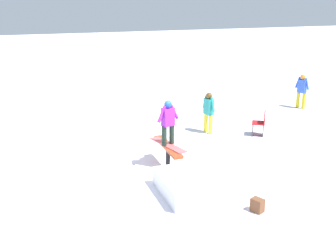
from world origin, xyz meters
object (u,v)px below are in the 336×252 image
Objects in this scene: rail_feature at (168,149)px; main_rider_on_rail at (168,124)px; backpack_on_snow at (257,205)px; folding_chair at (260,124)px; bystander_teal at (209,110)px; loose_snowboard_white at (79,110)px; bystander_blue at (302,89)px.

rail_feature is 0.79m from main_rider_on_rail.
folding_chair is at bearing -54.81° from backpack_on_snow.
bystander_teal is at bearing -44.53° from rail_feature.
folding_chair is at bearing 161.62° from loose_snowboard_white.
bystander_teal is (2.69, -2.06, -0.55)m from main_rider_on_rail.
loose_snowboard_white is (6.45, 2.38, -1.37)m from main_rider_on_rail.
bystander_blue reaches higher than rail_feature.
main_rider_on_rail is 4.37× the size of backpack_on_snow.
loose_snowboard_white is at bearing 45.54° from bystander_blue.
rail_feature is 2.09× the size of folding_chair.
main_rider_on_rail reaches higher than loose_snowboard_white.
backpack_on_snow is at bearing -175.68° from main_rider_on_rail.
bystander_teal is 1.07× the size of loose_snowboard_white.
main_rider_on_rail is 1.07× the size of loose_snowboard_white.
bystander_teal reaches higher than bystander_blue.
main_rider_on_rail is at bearing 127.63° from loose_snowboard_white.
main_rider_on_rail is 3.61m from backpack_on_snow.
rail_feature is at bearing 127.63° from loose_snowboard_white.
rail_feature is at bearing -58.32° from bystander_teal.
main_rider_on_rail is at bearing -58.32° from bystander_teal.
loose_snowboard_white is at bearing -151.06° from bystander_teal.
loose_snowboard_white is 1.58× the size of folding_chair.
bystander_teal is at bearing 79.90° from bystander_blue.
folding_chair reaches higher than loose_snowboard_white.
folding_chair is (2.03, -3.75, -0.17)m from rail_feature.
bystander_blue is at bearing 157.15° from folding_chair.
loose_snowboard_white is (1.68, 9.13, -0.80)m from bystander_blue.
rail_feature is 6.90m from loose_snowboard_white.
main_rider_on_rail is at bearing -4.00° from backpack_on_snow.
bystander_teal is 5.77m from backpack_on_snow.
rail_feature reaches higher than loose_snowboard_white.
main_rider_on_rail reaches higher than bystander_blue.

